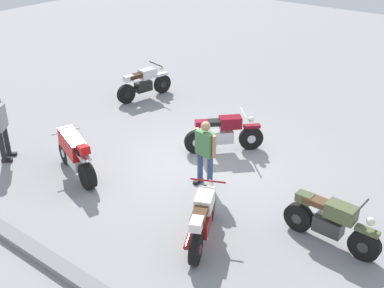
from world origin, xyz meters
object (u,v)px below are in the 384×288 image
Objects in this scene: person_in_gray_shirt at (0,124)px; motorcycle_cream_vintage at (203,219)px; motorcycle_olive_vintage at (331,222)px; motorcycle_red_sportbike at (75,153)px; person_in_green_shirt at (205,150)px; motorcycle_maroon_cruiser at (224,133)px; motorcycle_silver_cruiser at (144,83)px.

motorcycle_cream_vintage is at bearing -33.19° from person_in_gray_shirt.
motorcycle_olive_vintage and motorcycle_cream_vintage have the same top height.
motorcycle_red_sportbike reaches higher than motorcycle_cream_vintage.
person_in_gray_shirt is 5.19m from person_in_green_shirt.
motorcycle_silver_cruiser is at bearing 114.60° from motorcycle_maroon_cruiser.
motorcycle_red_sportbike is at bearing -52.26° from person_in_green_shirt.
motorcycle_silver_cruiser is 1.22× the size of person_in_gray_shirt.
person_in_gray_shirt reaches higher than motorcycle_red_sportbike.
person_in_green_shirt reaches higher than motorcycle_red_sportbike.
motorcycle_red_sportbike is at bearing -143.74° from motorcycle_silver_cruiser.
person_in_gray_shirt is (5.91, 0.43, 0.48)m from motorcycle_cream_vintage.
person_in_gray_shirt reaches higher than motorcycle_maroon_cruiser.
person_in_green_shirt is (3.14, -0.25, 0.42)m from motorcycle_olive_vintage.
person_in_gray_shirt is at bearing 68.94° from motorcycle_cream_vintage.
person_in_green_shirt reaches higher than motorcycle_olive_vintage.
motorcycle_red_sportbike is 5.08m from motorcycle_silver_cruiser.
motorcycle_olive_vintage is at bearing -24.33° from person_in_gray_shirt.
motorcycle_maroon_cruiser is at bearing -151.22° from person_in_green_shirt.
motorcycle_red_sportbike is 3.12m from person_in_green_shirt.
motorcycle_red_sportbike is 1.19× the size of person_in_green_shirt.
motorcycle_silver_cruiser is at bearing 25.83° from motorcycle_cream_vintage.
motorcycle_olive_vintage is at bearing -72.53° from motorcycle_maroon_cruiser.
person_in_gray_shirt is at bearing -164.30° from motorcycle_olive_vintage.
motorcycle_cream_vintage is at bearing 43.58° from person_in_green_shirt.
person_in_gray_shirt is at bearing -167.50° from motorcycle_silver_cruiser.
motorcycle_red_sportbike reaches higher than motorcycle_silver_cruiser.
person_in_gray_shirt is (7.90, 1.82, 0.48)m from motorcycle_olive_vintage.
person_in_gray_shirt reaches higher than motorcycle_cream_vintage.
person_in_gray_shirt reaches higher than motorcycle_silver_cruiser.
motorcycle_red_sportbike is 3.87m from motorcycle_cream_vintage.
motorcycle_maroon_cruiser is 3.79m from motorcycle_red_sportbike.
motorcycle_maroon_cruiser is 0.93× the size of person_in_gray_shirt.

